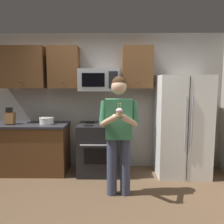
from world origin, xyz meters
TOP-DOWN VIEW (x-y plane):
  - ground_plane at (0.00, 0.00)m, footprint 6.00×6.00m
  - wall_back at (0.00, 1.75)m, footprint 4.40×0.10m
  - oven_range at (-0.15, 1.36)m, footprint 0.76×0.70m
  - microwave at (-0.15, 1.48)m, footprint 0.74×0.41m
  - refrigerator at (1.35, 1.32)m, footprint 0.90×0.75m
  - cabinet_row_upper at (-0.72, 1.53)m, footprint 2.78×0.36m
  - counter_left at (-1.45, 1.38)m, footprint 1.44×0.66m
  - knife_block at (-1.77, 1.33)m, footprint 0.16×0.15m
  - bowl_large_white at (-1.11, 1.38)m, footprint 0.27×0.27m
  - person at (0.20, 0.50)m, footprint 0.60×0.48m
  - cupcake at (0.20, 0.17)m, footprint 0.09×0.09m

SIDE VIEW (x-z plane):
  - ground_plane at x=0.00m, z-range 0.00..0.00m
  - oven_range at x=-0.15m, z-range 0.00..0.93m
  - counter_left at x=-1.45m, z-range 0.00..0.92m
  - refrigerator at x=1.35m, z-range 0.00..1.80m
  - bowl_large_white at x=-1.11m, z-range 0.92..1.05m
  - person at x=0.20m, z-range 0.11..1.88m
  - knife_block at x=-1.77m, z-range 0.88..1.20m
  - cupcake at x=0.20m, z-range 1.21..1.38m
  - wall_back at x=0.00m, z-range 0.00..2.60m
  - microwave at x=-0.15m, z-range 1.52..1.92m
  - cabinet_row_upper at x=-0.72m, z-range 1.57..2.33m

